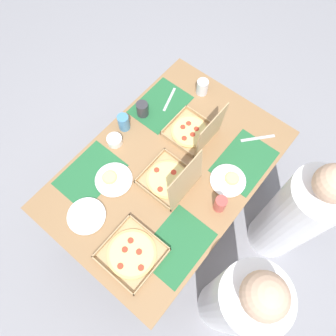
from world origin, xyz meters
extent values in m
plane|color=gray|center=(0.00, 0.00, 0.00)|extent=(6.00, 6.00, 0.00)
cylinder|color=#3F3328|center=(-0.63, -0.40, 0.35)|extent=(0.07, 0.07, 0.70)
cylinder|color=#3F3328|center=(0.63, -0.40, 0.35)|extent=(0.07, 0.07, 0.70)
cylinder|color=#3F3328|center=(-0.63, 0.40, 0.35)|extent=(0.07, 0.07, 0.70)
cylinder|color=#3F3328|center=(0.63, 0.40, 0.35)|extent=(0.07, 0.07, 0.70)
cube|color=#936D47|center=(0.00, 0.00, 0.72)|extent=(1.38, 0.93, 0.03)
cube|color=#236638|center=(-0.31, -0.31, 0.73)|extent=(0.36, 0.26, 0.00)
cube|color=#236638|center=(0.31, -0.31, 0.73)|extent=(0.36, 0.26, 0.00)
cube|color=#236638|center=(-0.31, 0.31, 0.73)|extent=(0.36, 0.26, 0.00)
cube|color=#236638|center=(0.31, 0.31, 0.73)|extent=(0.36, 0.26, 0.00)
cube|color=tan|center=(-0.26, -0.05, 0.74)|extent=(0.25, 0.25, 0.01)
cube|color=tan|center=(-0.39, -0.05, 0.75)|extent=(0.01, 0.25, 0.03)
cube|color=tan|center=(-0.14, -0.05, 0.75)|extent=(0.01, 0.25, 0.03)
cube|color=tan|center=(-0.26, -0.17, 0.75)|extent=(0.25, 0.01, 0.03)
cube|color=tan|center=(-0.26, 0.07, 0.75)|extent=(0.25, 0.01, 0.03)
cylinder|color=#E0B76B|center=(-0.26, -0.05, 0.74)|extent=(0.22, 0.22, 0.01)
cylinder|color=#EFD67F|center=(-0.26, -0.05, 0.75)|extent=(0.20, 0.20, 0.00)
cylinder|color=red|center=(-0.20, -0.04, 0.76)|extent=(0.03, 0.03, 0.00)
cylinder|color=red|center=(-0.25, -0.02, 0.76)|extent=(0.03, 0.03, 0.00)
cylinder|color=red|center=(-0.30, -0.03, 0.76)|extent=(0.03, 0.03, 0.00)
cylinder|color=red|center=(-0.30, -0.09, 0.76)|extent=(0.03, 0.03, 0.00)
cylinder|color=red|center=(-0.26, -0.10, 0.76)|extent=(0.03, 0.03, 0.00)
cube|color=tan|center=(-0.26, 0.09, 0.89)|extent=(0.25, 0.02, 0.25)
cube|color=tan|center=(0.49, 0.16, 0.74)|extent=(0.28, 0.28, 0.01)
cube|color=tan|center=(0.35, 0.16, 0.75)|extent=(0.01, 0.28, 0.03)
cube|color=tan|center=(0.63, 0.16, 0.75)|extent=(0.01, 0.28, 0.03)
cube|color=tan|center=(0.49, 0.03, 0.75)|extent=(0.28, 0.01, 0.03)
cube|color=tan|center=(0.49, 0.30, 0.75)|extent=(0.28, 0.01, 0.03)
cylinder|color=#E0B76B|center=(0.49, 0.16, 0.74)|extent=(0.25, 0.25, 0.01)
cylinder|color=#EFD67F|center=(0.49, 0.16, 0.75)|extent=(0.22, 0.22, 0.00)
cylinder|color=red|center=(0.57, 0.16, 0.76)|extent=(0.03, 0.03, 0.00)
cylinder|color=red|center=(0.51, 0.25, 0.76)|extent=(0.03, 0.03, 0.00)
cylinder|color=red|center=(0.46, 0.19, 0.76)|extent=(0.03, 0.03, 0.00)
cylinder|color=red|center=(0.44, 0.12, 0.76)|extent=(0.03, 0.03, 0.00)
cylinder|color=red|center=(0.50, 0.13, 0.76)|extent=(0.03, 0.03, 0.00)
cube|color=tan|center=(0.06, 0.05, 0.74)|extent=(0.26, 0.26, 0.01)
cube|color=tan|center=(-0.07, 0.05, 0.75)|extent=(0.01, 0.26, 0.03)
cube|color=tan|center=(0.19, 0.05, 0.75)|extent=(0.01, 0.26, 0.03)
cube|color=tan|center=(0.06, -0.08, 0.75)|extent=(0.26, 0.01, 0.03)
cube|color=tan|center=(0.06, 0.18, 0.75)|extent=(0.26, 0.01, 0.03)
cylinder|color=#E0B76B|center=(0.06, 0.05, 0.74)|extent=(0.23, 0.23, 0.01)
cylinder|color=#EFD67F|center=(0.06, 0.05, 0.75)|extent=(0.21, 0.21, 0.00)
cylinder|color=red|center=(0.13, 0.05, 0.76)|extent=(0.03, 0.03, 0.00)
cylinder|color=red|center=(0.05, 0.13, 0.76)|extent=(0.03, 0.03, 0.00)
cylinder|color=red|center=(0.01, 0.05, 0.76)|extent=(0.03, 0.03, 0.00)
cylinder|color=red|center=(0.06, -0.04, 0.76)|extent=(0.03, 0.03, 0.00)
cube|color=tan|center=(0.06, 0.17, 0.90)|extent=(0.26, 0.03, 0.26)
cylinder|color=white|center=(0.50, -0.15, 0.74)|extent=(0.20, 0.20, 0.01)
cylinder|color=white|center=(0.50, -0.15, 0.75)|extent=(0.21, 0.21, 0.01)
cylinder|color=white|center=(-0.15, 0.31, 0.74)|extent=(0.19, 0.19, 0.01)
cylinder|color=white|center=(-0.15, 0.31, 0.75)|extent=(0.20, 0.20, 0.01)
cylinder|color=#E0B76B|center=(-0.17, 0.32, 0.75)|extent=(0.08, 0.08, 0.01)
cylinder|color=#EFD67F|center=(-0.17, 0.32, 0.76)|extent=(0.07, 0.07, 0.00)
cylinder|color=white|center=(0.25, -0.18, 0.74)|extent=(0.20, 0.20, 0.01)
cylinder|color=white|center=(0.25, -0.18, 0.75)|extent=(0.21, 0.21, 0.01)
cylinder|color=#E0B76B|center=(0.26, -0.21, 0.75)|extent=(0.08, 0.08, 0.01)
cylinder|color=#EFD67F|center=(0.26, -0.21, 0.76)|extent=(0.07, 0.07, 0.00)
cylinder|color=#333338|center=(-0.19, -0.36, 0.78)|extent=(0.07, 0.07, 0.10)
cylinder|color=teal|center=(-0.04, -0.38, 0.79)|extent=(0.07, 0.07, 0.11)
cylinder|color=#BF4742|center=(0.01, 0.36, 0.79)|extent=(0.06, 0.06, 0.11)
cylinder|color=silver|center=(-0.55, -0.18, 0.78)|extent=(0.07, 0.07, 0.10)
cylinder|color=white|center=(0.07, -0.35, 0.76)|extent=(0.09, 0.09, 0.05)
cube|color=#B7B7BC|center=(-0.49, 0.29, 0.73)|extent=(0.17, 0.15, 0.00)
cube|color=#B7B7BC|center=(-0.38, -0.30, 0.73)|extent=(0.19, 0.07, 0.00)
cylinder|color=white|center=(-0.31, 0.72, 0.47)|extent=(0.32, 0.32, 0.93)
sphere|color=#D1A889|center=(-0.31, 0.72, 1.03)|extent=(0.19, 0.19, 0.19)
cylinder|color=white|center=(0.31, 0.72, 0.50)|extent=(0.32, 0.32, 0.99)
sphere|color=#D1A889|center=(0.31, 0.72, 1.09)|extent=(0.19, 0.19, 0.19)
camera|label=1|loc=(0.60, 0.49, 2.38)|focal=34.10mm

